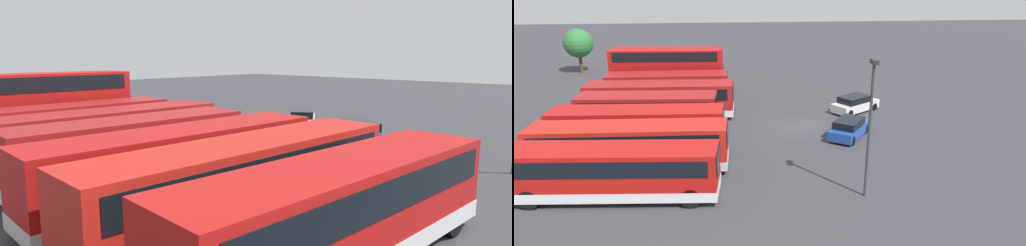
{
  "view_description": "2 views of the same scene",
  "coord_description": "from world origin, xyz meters",
  "views": [
    {
      "loc": [
        -16.63,
        21.15,
        5.71
      ],
      "look_at": [
        1.09,
        2.46,
        1.61
      ],
      "focal_mm": 30.72,
      "sensor_mm": 36.0,
      "label": 1
    },
    {
      "loc": [
        -34.1,
        4.96,
        12.2
      ],
      "look_at": [
        -2.73,
        2.35,
        1.38
      ],
      "focal_mm": 32.53,
      "sensor_mm": 36.0,
      "label": 2
    }
  ],
  "objects": [
    {
      "name": "car_hatchback_silver",
      "position": [
        3.75,
        -5.59,
        0.7
      ],
      "size": [
        3.98,
        4.62,
        1.43
      ],
      "color": "silver",
      "rests_on": "ground"
    },
    {
      "name": "bus_single_deck_sixth",
      "position": [
        7.07,
        10.77,
        1.62
      ],
      "size": [
        2.72,
        10.74,
        2.95
      ],
      "color": "#A51919",
      "rests_on": "ground"
    },
    {
      "name": "bus_single_deck_near_end",
      "position": [
        -10.7,
        11.46,
        1.62
      ],
      "size": [
        3.29,
        11.44,
        2.95
      ],
      "color": "#B71411",
      "rests_on": "ground"
    },
    {
      "name": "ground_plane",
      "position": [
        0.0,
        0.0,
        0.0
      ],
      "size": [
        140.0,
        140.0,
        0.0
      ],
      "primitive_type": "plane",
      "color": "#38383D"
    },
    {
      "name": "bus_single_deck_third",
      "position": [
        -3.67,
        11.45,
        1.62
      ],
      "size": [
        3.06,
        11.76,
        2.95
      ],
      "color": "#B71411",
      "rests_on": "ground"
    },
    {
      "name": "car_small_green",
      "position": [
        -2.39,
        -3.57,
        0.7
      ],
      "size": [
        4.47,
        3.86,
        1.43
      ],
      "color": "#1E479E",
      "rests_on": "ground"
    },
    {
      "name": "bus_double_decker_seventh",
      "position": [
        10.73,
        11.17,
        2.45
      ],
      "size": [
        3.04,
        10.78,
        4.55
      ],
      "color": "#B71411",
      "rests_on": "ground"
    },
    {
      "name": "bus_single_deck_fourth",
      "position": [
        -0.03,
        11.39,
        1.62
      ],
      "size": [
        3.11,
        10.48,
        2.95
      ],
      "color": "#A51919",
      "rests_on": "ground"
    },
    {
      "name": "tree_leftmost",
      "position": [
        21.38,
        22.7,
        3.49
      ],
      "size": [
        3.36,
        3.36,
        5.19
      ],
      "color": "#4C3823",
      "rests_on": "ground"
    },
    {
      "name": "lamp_post_tall",
      "position": [
        -11.56,
        -2.19,
        4.51
      ],
      "size": [
        0.7,
        0.3,
        7.67
      ],
      "color": "#38383D",
      "rests_on": "ground"
    },
    {
      "name": "bus_single_deck_fifth",
      "position": [
        3.46,
        10.93,
        1.62
      ],
      "size": [
        2.99,
        12.14,
        2.95
      ],
      "color": "#A51919",
      "rests_on": "ground"
    },
    {
      "name": "bus_single_deck_second",
      "position": [
        -7.0,
        11.36,
        1.62
      ],
      "size": [
        2.93,
        12.1,
        2.95
      ],
      "color": "red",
      "rests_on": "ground"
    }
  ]
}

